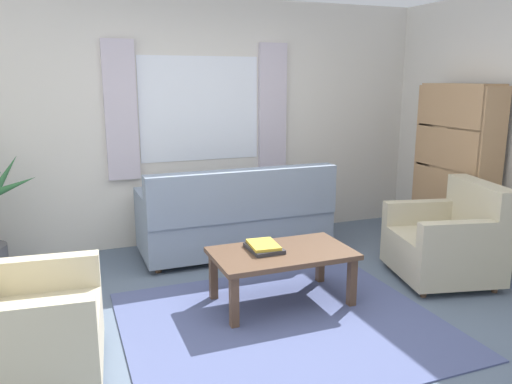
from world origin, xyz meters
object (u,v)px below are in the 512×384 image
coffee_table (282,258)px  bookshelf (454,166)px  couch (236,219)px  armchair_right (449,241)px  armchair_left (18,326)px  book_stack_on_table (264,247)px

coffee_table → bookshelf: 2.34m
couch → armchair_right: couch is taller
armchair_left → coffee_table: bearing=-72.1°
armchair_right → book_stack_on_table: size_ratio=3.13×
couch → coffee_table: size_ratio=1.73×
armchair_right → book_stack_on_table: armchair_right is taller
armchair_left → bookshelf: bookshelf is taller
coffee_table → book_stack_on_table: size_ratio=3.43×
couch → book_stack_on_table: bearing=81.7°
armchair_left → coffee_table: armchair_left is taller
armchair_right → bookshelf: bearing=150.6°
couch → book_stack_on_table: size_ratio=5.92×
bookshelf → book_stack_on_table: bearing=102.4°
couch → book_stack_on_table: 1.19m
coffee_table → bookshelf: bearing=14.9°
couch → armchair_right: bearing=139.5°
armchair_right → coffee_table: bearing=-79.9°
couch → book_stack_on_table: (-0.17, -1.17, 0.10)m
couch → armchair_right: (1.55, -1.32, -0.01)m
armchair_right → coffee_table: size_ratio=0.91×
couch → book_stack_on_table: couch is taller
armchair_left → bookshelf: size_ratio=0.53×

